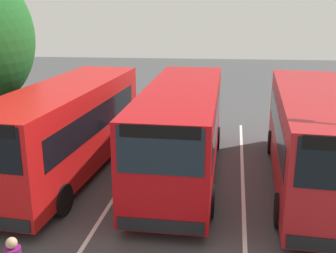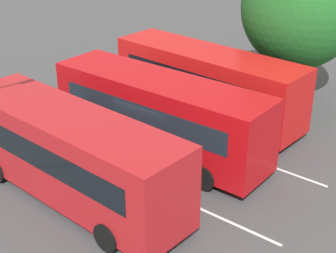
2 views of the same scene
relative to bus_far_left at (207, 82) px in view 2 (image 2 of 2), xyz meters
The scene contains 8 objects.
ground_plane 4.63m from the bus_far_left, 92.46° to the left, with size 67.02×67.02×0.00m, color #424244.
bus_far_left is the anchor object (origin of this frame).
bus_center_left 4.11m from the bus_far_left, 93.60° to the left, with size 9.53×2.96×3.24m.
bus_center_right 8.54m from the bus_far_left, 88.06° to the left, with size 9.62×3.42×3.24m.
pedestrian 7.22m from the bus_far_left, 10.46° to the left, with size 0.45×0.45×1.69m.
depot_tree 5.95m from the bus_far_left, 115.84° to the right, with size 5.79×5.21×7.72m.
lane_stripe_outer_left 2.84m from the bus_far_left, 94.72° to the left, with size 13.44×0.12×0.01m, color silver.
lane_stripe_inner_left 6.57m from the bus_far_left, 91.66° to the left, with size 13.44×0.12×0.01m, color silver.
Camera 2 is at (-11.04, 14.72, 10.22)m, focal length 54.20 mm.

